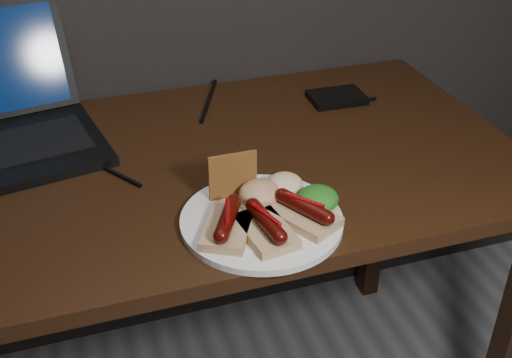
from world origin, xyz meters
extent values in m
cube|color=black|center=(0.00, 1.38, 0.73)|extent=(1.40, 0.70, 0.03)
cube|color=black|center=(0.65, 1.08, 0.36)|extent=(0.05, 0.05, 0.72)
cube|color=black|center=(0.65, 1.68, 0.36)|extent=(0.05, 0.05, 0.72)
cube|color=black|center=(-0.28, 1.51, 0.76)|extent=(0.40, 0.34, 0.02)
cube|color=black|center=(-0.28, 1.51, 0.77)|extent=(0.32, 0.20, 0.00)
cube|color=black|center=(0.43, 1.55, 0.76)|extent=(0.13, 0.09, 0.02)
cylinder|color=black|center=(-0.11, 1.40, 0.75)|extent=(0.11, 0.15, 0.01)
cylinder|color=black|center=(0.15, 1.63, 0.75)|extent=(0.09, 0.21, 0.01)
cylinder|color=black|center=(0.45, 1.52, 0.75)|extent=(0.14, 0.02, 0.01)
cylinder|color=white|center=(0.12, 1.15, 0.76)|extent=(0.34, 0.34, 0.01)
cube|color=#E0BC84|center=(0.05, 1.13, 0.77)|extent=(0.12, 0.13, 0.02)
cylinder|color=#4B0805|center=(0.05, 1.13, 0.79)|extent=(0.07, 0.10, 0.02)
sphere|color=#4B0805|center=(0.03, 1.08, 0.79)|extent=(0.03, 0.02, 0.02)
sphere|color=#4B0805|center=(0.07, 1.17, 0.79)|extent=(0.02, 0.02, 0.02)
cylinder|color=#750507|center=(0.05, 1.13, 0.80)|extent=(0.03, 0.07, 0.01)
cube|color=#E0BC84|center=(0.11, 1.10, 0.77)|extent=(0.09, 0.12, 0.02)
cylinder|color=#4B0805|center=(0.11, 1.10, 0.79)|extent=(0.04, 0.10, 0.02)
sphere|color=#4B0805|center=(0.11, 1.05, 0.79)|extent=(0.02, 0.02, 0.02)
sphere|color=#4B0805|center=(0.10, 1.15, 0.79)|extent=(0.02, 0.02, 0.02)
cylinder|color=#750507|center=(0.11, 1.10, 0.80)|extent=(0.03, 0.07, 0.01)
cube|color=#E0BC84|center=(0.18, 1.12, 0.77)|extent=(0.12, 0.13, 0.02)
cylinder|color=#4B0805|center=(0.18, 1.12, 0.79)|extent=(0.07, 0.10, 0.02)
sphere|color=#4B0805|center=(0.20, 1.08, 0.79)|extent=(0.03, 0.02, 0.02)
sphere|color=#4B0805|center=(0.16, 1.16, 0.79)|extent=(0.03, 0.02, 0.02)
cylinder|color=#750507|center=(0.18, 1.12, 0.80)|extent=(0.05, 0.06, 0.01)
cube|color=#9A5F2A|center=(0.09, 1.22, 0.80)|extent=(0.09, 0.01, 0.08)
ellipsoid|color=#185611|center=(0.22, 1.15, 0.78)|extent=(0.07, 0.07, 0.04)
ellipsoid|color=#A63010|center=(0.13, 1.19, 0.78)|extent=(0.07, 0.07, 0.04)
ellipsoid|color=beige|center=(0.18, 1.21, 0.78)|extent=(0.06, 0.06, 0.04)
camera|label=1|loc=(-0.16, 0.33, 1.39)|focal=45.00mm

